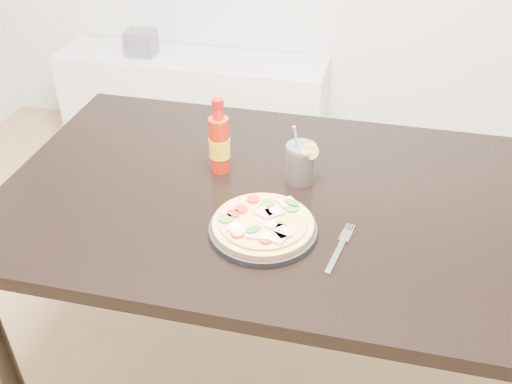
% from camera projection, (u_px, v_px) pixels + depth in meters
% --- Properties ---
extents(dining_table, '(1.40, 0.90, 0.75)m').
position_uv_depth(dining_table, '(266.00, 216.00, 1.55)').
color(dining_table, black).
rests_on(dining_table, ground).
extents(plate, '(0.26, 0.26, 0.02)m').
position_uv_depth(plate, '(263.00, 229.00, 1.36)').
color(plate, black).
rests_on(plate, dining_table).
extents(pizza, '(0.24, 0.24, 0.03)m').
position_uv_depth(pizza, '(263.00, 223.00, 1.35)').
color(pizza, '#DAB561').
rests_on(pizza, plate).
extents(hot_sauce_bottle, '(0.06, 0.06, 0.22)m').
position_uv_depth(hot_sauce_bottle, '(219.00, 143.00, 1.54)').
color(hot_sauce_bottle, red).
rests_on(hot_sauce_bottle, dining_table).
extents(cola_cup, '(0.09, 0.08, 0.17)m').
position_uv_depth(cola_cup, '(301.00, 164.00, 1.52)').
color(cola_cup, black).
rests_on(cola_cup, dining_table).
extents(fork, '(0.05, 0.19, 0.00)m').
position_uv_depth(fork, '(341.00, 246.00, 1.32)').
color(fork, silver).
rests_on(fork, dining_table).
extents(media_console, '(1.40, 0.34, 0.50)m').
position_uv_depth(media_console, '(193.00, 101.00, 3.06)').
color(media_console, white).
rests_on(media_console, ground).
extents(cd_stack, '(0.14, 0.12, 0.13)m').
position_uv_depth(cd_stack, '(141.00, 43.00, 2.91)').
color(cd_stack, slate).
rests_on(cd_stack, media_console).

